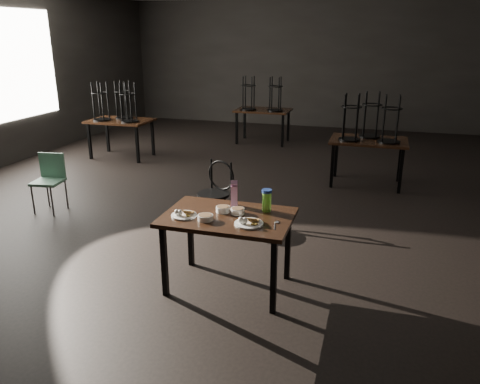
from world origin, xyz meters
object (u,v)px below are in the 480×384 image
(water_bottle, at_px, (267,200))
(school_chair, at_px, (50,177))
(juice_carton, at_px, (234,194))
(main_table, at_px, (228,223))
(bentwood_chair, at_px, (216,189))

(water_bottle, height_order, school_chair, water_bottle)
(juice_carton, bearing_deg, main_table, -86.11)
(school_chair, bearing_deg, bentwood_chair, -6.37)
(bentwood_chair, bearing_deg, school_chair, -161.18)
(water_bottle, relative_size, school_chair, 0.27)
(main_table, height_order, water_bottle, water_bottle)
(water_bottle, bearing_deg, main_table, -145.94)
(school_chair, bearing_deg, main_table, -31.73)
(bentwood_chair, bearing_deg, juice_carton, -45.62)
(main_table, height_order, school_chair, school_chair)
(water_bottle, bearing_deg, school_chair, 161.89)
(bentwood_chair, bearing_deg, main_table, -49.56)
(juice_carton, relative_size, school_chair, 0.33)
(water_bottle, xyz_separation_m, school_chair, (-3.34, 1.09, -0.38))
(juice_carton, relative_size, water_bottle, 1.22)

